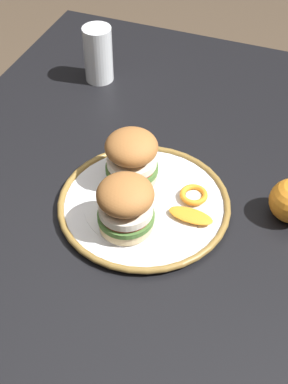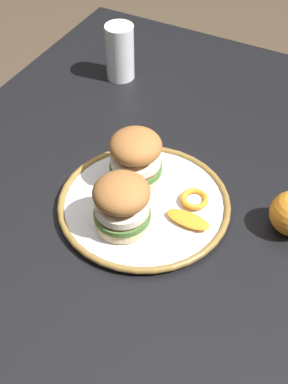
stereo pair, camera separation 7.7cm
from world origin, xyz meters
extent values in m
plane|color=#4C3D2D|center=(0.00, 0.00, 0.00)|extent=(8.00, 8.00, 0.00)
cube|color=black|center=(0.00, 0.00, 0.75)|extent=(1.22, 0.87, 0.03)
cube|color=black|center=(0.55, 0.38, 0.37)|extent=(0.06, 0.06, 0.73)
cylinder|color=white|center=(-0.01, -0.03, 0.77)|extent=(0.28, 0.28, 0.01)
torus|color=olive|center=(-0.01, -0.03, 0.77)|extent=(0.31, 0.31, 0.01)
cylinder|color=white|center=(-0.01, -0.03, 0.77)|extent=(0.22, 0.22, 0.00)
cylinder|color=beige|center=(-0.08, -0.02, 0.79)|extent=(0.09, 0.09, 0.02)
cylinder|color=#477033|center=(-0.08, -0.02, 0.80)|extent=(0.10, 0.10, 0.01)
cylinder|color=#BC3828|center=(-0.08, -0.02, 0.81)|extent=(0.09, 0.09, 0.01)
cylinder|color=silver|center=(-0.08, -0.02, 0.82)|extent=(0.09, 0.09, 0.01)
ellipsoid|color=#A36633|center=(-0.08, -0.02, 0.85)|extent=(0.12, 0.12, 0.05)
cylinder|color=beige|center=(0.04, 0.01, 0.79)|extent=(0.09, 0.09, 0.02)
cylinder|color=#477033|center=(0.04, 0.01, 0.80)|extent=(0.10, 0.10, 0.01)
cylinder|color=#BC3828|center=(0.04, 0.01, 0.81)|extent=(0.09, 0.09, 0.01)
cylinder|color=silver|center=(0.04, 0.01, 0.82)|extent=(0.09, 0.09, 0.01)
ellipsoid|color=#A36633|center=(0.04, 0.01, 0.85)|extent=(0.13, 0.13, 0.05)
torus|color=orange|center=(0.03, -0.11, 0.78)|extent=(0.07, 0.07, 0.01)
cylinder|color=#F4E5C6|center=(0.03, -0.11, 0.78)|extent=(0.03, 0.03, 0.00)
ellipsoid|color=orange|center=(-0.02, -0.12, 0.78)|extent=(0.04, 0.08, 0.01)
cylinder|color=white|center=(0.34, 0.21, 0.82)|extent=(0.06, 0.06, 0.13)
cylinder|color=orange|center=(0.34, 0.21, 0.79)|extent=(0.06, 0.06, 0.06)
camera|label=1|loc=(-0.63, -0.27, 1.47)|focal=50.47mm
camera|label=2|loc=(-0.60, -0.34, 1.47)|focal=50.47mm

